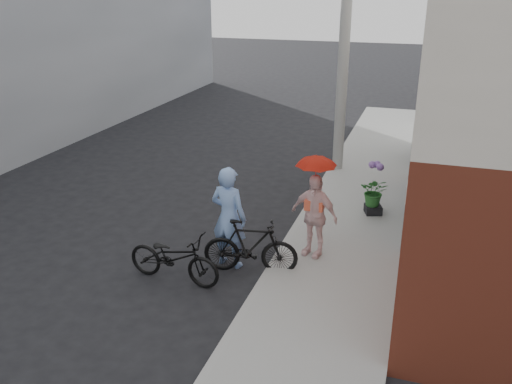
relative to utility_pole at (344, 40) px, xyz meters
The scene contains 11 objects.
ground 7.03m from the utility_pole, 100.39° to the right, with size 80.00×80.00×0.00m, color black.
sidewalk 5.37m from the utility_pole, 75.96° to the right, with size 2.20×24.00×0.12m, color #999994.
curb 5.28m from the utility_pole, 92.29° to the right, with size 0.12×24.00×0.12m, color #9E9E99.
utility_pole is the anchor object (origin of this frame).
officer 6.40m from the utility_pole, 99.42° to the right, with size 0.69×0.45×1.90m, color #799DD8.
bike_left 7.49m from the utility_pole, 104.06° to the right, with size 0.61×1.74×0.91m, color black.
bike_right 6.67m from the utility_pole, 94.81° to the right, with size 0.48×1.69×1.02m, color black.
kimono_woman 5.76m from the utility_pole, 84.99° to the right, with size 0.92×0.38×1.58m, color #FFD7D5.
parasol 5.36m from the utility_pole, 84.99° to the right, with size 0.70×0.70×0.61m, color red.
planter 4.54m from the utility_pole, 65.50° to the right, with size 0.35×0.35×0.18m, color black.
potted_plant 4.25m from the utility_pole, 65.50° to the right, with size 0.59×0.51×0.65m, color #2A692A.
Camera 1 is at (3.35, -8.05, 4.90)m, focal length 38.00 mm.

